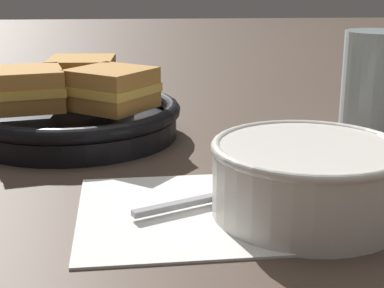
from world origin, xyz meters
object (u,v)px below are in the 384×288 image
at_px(sandwich_far_left, 112,89).
at_px(drinking_glass, 374,85).
at_px(spoon, 238,192).
at_px(sandwich_near_left, 82,76).
at_px(skillet, 76,120).
at_px(sandwich_near_right, 26,89).
at_px(soup_bowl, 308,175).

distance_m(sandwich_far_left, drinking_glass, 0.31).
bearing_deg(spoon, sandwich_far_left, 96.79).
relative_size(spoon, sandwich_near_left, 1.59).
xyz_separation_m(skillet, sandwich_far_left, (0.05, -0.03, 0.04)).
distance_m(sandwich_near_left, sandwich_near_right, 0.10).
xyz_separation_m(spoon, drinking_glass, (0.19, 0.19, 0.06)).
xyz_separation_m(sandwich_near_left, sandwich_near_right, (-0.05, -0.08, 0.00)).
height_order(soup_bowl, skillet, soup_bowl).
xyz_separation_m(sandwich_near_left, drinking_glass, (0.35, -0.08, -0.00)).
bearing_deg(sandwich_far_left, spoon, -57.45).
xyz_separation_m(soup_bowl, sandwich_near_right, (-0.27, 0.23, 0.03)).
xyz_separation_m(sandwich_near_right, drinking_glass, (0.41, 0.00, -0.00)).
xyz_separation_m(soup_bowl, sandwich_near_left, (-0.21, 0.31, 0.03)).
height_order(soup_bowl, sandwich_far_left, sandwich_far_left).
relative_size(soup_bowl, sandwich_far_left, 1.36).
relative_size(spoon, sandwich_near_right, 1.37).
height_order(skillet, drinking_glass, drinking_glass).
relative_size(skillet, sandwich_far_left, 2.19).
relative_size(spoon, drinking_glass, 1.08).
distance_m(spoon, drinking_glass, 0.28).
bearing_deg(drinking_glass, sandwich_far_left, -178.59).
height_order(spoon, drinking_glass, drinking_glass).
xyz_separation_m(soup_bowl, skillet, (-0.22, 0.25, -0.01)).
height_order(spoon, sandwich_near_right, sandwich_near_right).
bearing_deg(sandwich_far_left, skillet, 145.97).
xyz_separation_m(sandwich_near_right, sandwich_far_left, (0.10, -0.01, 0.00)).
bearing_deg(soup_bowl, drinking_glass, 58.78).
xyz_separation_m(skillet, sandwich_near_left, (0.00, 0.06, 0.04)).
distance_m(sandwich_near_right, sandwich_far_left, 0.10).
relative_size(soup_bowl, skillet, 0.62).
relative_size(spoon, sandwich_far_left, 1.18).
distance_m(soup_bowl, sandwich_far_left, 0.28).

